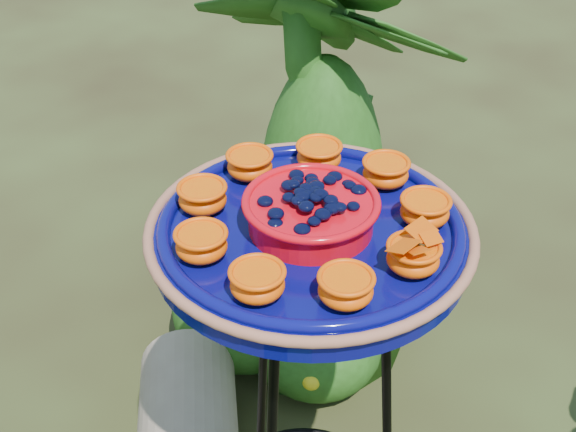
% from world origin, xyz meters
% --- Properties ---
extents(tripod_stand, '(0.36, 0.36, 0.80)m').
position_xyz_m(tripod_stand, '(0.12, 0.08, 0.48)').
color(tripod_stand, black).
rests_on(tripod_stand, ground).
extents(feeder_dish, '(0.51, 0.51, 0.10)m').
position_xyz_m(feeder_dish, '(0.12, 0.08, 0.83)').
color(feeder_dish, '#070859').
rests_on(feeder_dish, tripod_stand).
extents(shrub_back_right, '(0.69, 0.69, 1.01)m').
position_xyz_m(shrub_back_right, '(0.66, 0.45, 0.51)').
color(shrub_back_right, '#1F4913').
rests_on(shrub_back_right, ground).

